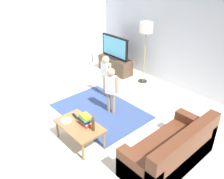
{
  "coord_description": "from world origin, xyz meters",
  "views": [
    {
      "loc": [
        3.52,
        -2.57,
        3.21
      ],
      "look_at": [
        0.0,
        0.6,
        0.65
      ],
      "focal_mm": 38.01,
      "sensor_mm": 36.0,
      "label": 1
    }
  ],
  "objects": [
    {
      "name": "coffee_table",
      "position": [
        0.33,
        -0.56,
        0.37
      ],
      "size": [
        1.0,
        0.6,
        0.42
      ],
      "color": "olive",
      "rests_on": "ground"
    },
    {
      "name": "floor_lamp",
      "position": [
        -0.66,
        2.45,
        1.54
      ],
      "size": [
        0.36,
        0.36,
        1.78
      ],
      "color": "#262626",
      "rests_on": "ground"
    },
    {
      "name": "area_rug",
      "position": [
        -0.27,
        0.45,
        0.0
      ],
      "size": [
        2.2,
        1.6,
        0.01
      ],
      "primitive_type": "cube",
      "color": "#33477A",
      "rests_on": "ground"
    },
    {
      "name": "ground",
      "position": [
        0.0,
        0.0,
        0.0
      ],
      "size": [
        7.8,
        7.8,
        0.0
      ],
      "primitive_type": "plane",
      "color": "beige"
    },
    {
      "name": "tv_remote",
      "position": [
        0.03,
        -0.46,
        0.43
      ],
      "size": [
        0.18,
        0.08,
        0.02
      ],
      "primitive_type": "cube",
      "rotation": [
        0.0,
        0.0,
        -0.16
      ],
      "color": "black",
      "rests_on": "coffee_table"
    },
    {
      "name": "child_center",
      "position": [
        -0.07,
        0.63,
        0.69
      ],
      "size": [
        0.36,
        0.21,
        1.14
      ],
      "color": "gray",
      "rests_on": "ground"
    },
    {
      "name": "bottle",
      "position": [
        0.65,
        -0.46,
        0.56
      ],
      "size": [
        0.06,
        0.06,
        0.32
      ],
      "color": "#4C3319",
      "rests_on": "coffee_table"
    },
    {
      "name": "wall_back",
      "position": [
        0.0,
        3.0,
        1.35
      ],
      "size": [
        6.0,
        0.12,
        2.7
      ],
      "primitive_type": "cube",
      "color": "silver",
      "rests_on": "ground"
    },
    {
      "name": "book_stack",
      "position": [
        0.39,
        -0.43,
        0.51
      ],
      "size": [
        0.3,
        0.24,
        0.19
      ],
      "color": "red",
      "rests_on": "coffee_table"
    },
    {
      "name": "tv_stand",
      "position": [
        -1.73,
        2.3,
        0.24
      ],
      "size": [
        1.2,
        0.44,
        0.5
      ],
      "color": "#4C3828",
      "rests_on": "ground"
    },
    {
      "name": "couch",
      "position": [
        1.93,
        0.29,
        0.29
      ],
      "size": [
        0.8,
        1.8,
        0.86
      ],
      "color": "brown",
      "rests_on": "ground"
    },
    {
      "name": "plate",
      "position": [
        0.05,
        -0.68,
        0.43
      ],
      "size": [
        0.22,
        0.22,
        0.02
      ],
      "color": "white",
      "rests_on": "coffee_table"
    },
    {
      "name": "wall_left",
      "position": [
        -3.0,
        0.0,
        1.35
      ],
      "size": [
        0.12,
        6.0,
        2.7
      ],
      "primitive_type": "cube",
      "color": "silver",
      "rests_on": "ground"
    },
    {
      "name": "child_near_tv",
      "position": [
        -0.73,
        1.05,
        0.69
      ],
      "size": [
        0.38,
        0.18,
        1.14
      ],
      "color": "gray",
      "rests_on": "ground"
    },
    {
      "name": "tv",
      "position": [
        -1.73,
        2.28,
        0.85
      ],
      "size": [
        1.1,
        0.28,
        0.71
      ],
      "color": "black",
      "rests_on": "tv_stand"
    }
  ]
}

